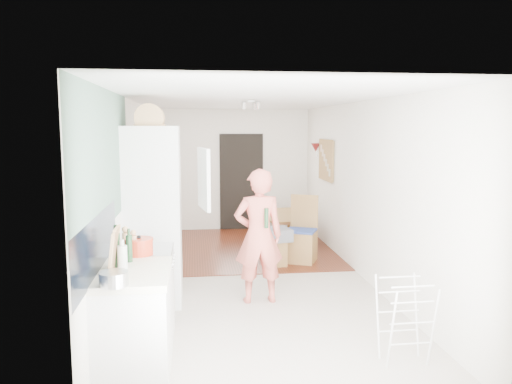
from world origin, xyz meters
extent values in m
cube|color=#B8AD9F|center=(0.00, 0.00, 0.00)|extent=(3.20, 7.00, 0.01)
cube|color=maroon|center=(0.00, 1.85, 0.01)|extent=(3.20, 3.30, 0.01)
cube|color=slate|center=(-1.59, -2.00, 1.85)|extent=(0.02, 3.00, 1.30)
cube|color=black|center=(-1.59, -2.55, 1.15)|extent=(0.02, 1.90, 0.50)
cube|color=black|center=(0.20, 3.48, 1.00)|extent=(0.90, 0.04, 2.00)
cube|color=white|center=(-1.30, -2.55, 0.43)|extent=(0.60, 0.90, 0.86)
cube|color=white|center=(-1.30, -2.55, 0.89)|extent=(0.62, 0.92, 0.06)
cube|color=white|center=(-1.30, -1.80, 0.44)|extent=(0.60, 0.60, 0.88)
cube|color=#B4B4B6|center=(-1.30, -1.80, 0.90)|extent=(0.60, 0.60, 0.04)
cube|color=white|center=(-1.27, -0.78, 1.07)|extent=(0.66, 0.66, 2.15)
cube|color=white|center=(-0.66, -1.08, 1.55)|extent=(0.14, 0.56, 0.70)
cube|color=white|center=(-0.96, -0.78, 1.55)|extent=(0.02, 0.52, 0.66)
cube|color=tan|center=(1.58, 1.90, 1.55)|extent=(0.03, 0.90, 0.70)
cube|color=#AE7C4C|center=(1.57, 1.90, 1.55)|extent=(0.00, 0.94, 0.74)
cone|color=maroon|center=(1.54, 2.55, 1.75)|extent=(0.18, 0.18, 0.16)
imported|color=#DE6658|center=(0.00, -0.91, 0.97)|extent=(0.73, 0.50, 1.94)
imported|color=#AE7C4C|center=(0.90, 2.29, 0.22)|extent=(0.85, 1.33, 0.44)
cube|color=slate|center=(0.46, 0.65, 0.49)|extent=(0.50, 0.50, 0.19)
cylinder|color=red|center=(-1.30, -2.01, 1.00)|extent=(0.31, 0.31, 0.16)
cylinder|color=#B4B4B6|center=(-1.40, -2.96, 0.98)|extent=(0.28, 0.28, 0.11)
cylinder|color=#1D3F21|center=(0.07, -1.03, 1.07)|extent=(0.05, 0.05, 0.24)
cylinder|color=#1D3F21|center=(-1.45, -2.45, 1.07)|extent=(0.09, 0.09, 0.30)
cylinder|color=#1D3F21|center=(-1.36, -2.27, 1.04)|extent=(0.06, 0.06, 0.25)
cylinder|color=silver|center=(-1.39, -2.50, 1.02)|extent=(0.09, 0.09, 0.21)
cylinder|color=tan|center=(-1.35, -2.06, 1.02)|extent=(0.06, 0.06, 0.20)
cylinder|color=tan|center=(-1.43, -2.02, 1.03)|extent=(0.07, 0.07, 0.22)
camera|label=1|loc=(-0.76, -6.79, 2.14)|focal=35.00mm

